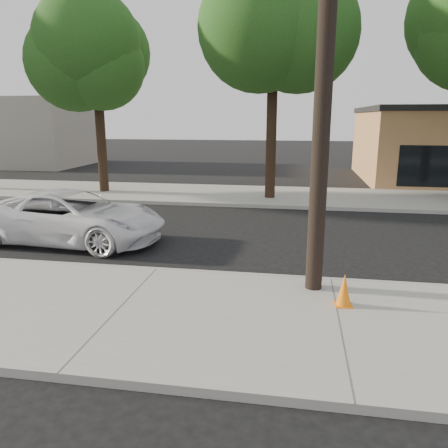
{
  "coord_description": "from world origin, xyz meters",
  "views": [
    {
      "loc": [
        3.18,
        -11.42,
        3.61
      ],
      "look_at": [
        1.41,
        -0.94,
        1.0
      ],
      "focal_mm": 35.0,
      "sensor_mm": 36.0,
      "label": 1
    }
  ],
  "objects": [
    {
      "name": "curb_near",
      "position": [
        0.0,
        -2.1,
        0.07
      ],
      "size": [
        90.0,
        0.12,
        0.16
      ],
      "primitive_type": "cube",
      "color": "#9E9B93",
      "rests_on": "ground"
    },
    {
      "name": "ground",
      "position": [
        0.0,
        0.0,
        0.0
      ],
      "size": [
        120.0,
        120.0,
        0.0
      ],
      "primitive_type": "plane",
      "color": "black",
      "rests_on": "ground"
    },
    {
      "name": "traffic_cone",
      "position": [
        4.13,
        -3.5,
        0.45
      ],
      "size": [
        0.35,
        0.35,
        0.62
      ],
      "rotation": [
        0.0,
        0.0,
        0.11
      ],
      "color": "orange",
      "rests_on": "near_sidewalk"
    },
    {
      "name": "far_sidewalk",
      "position": [
        0.0,
        8.5,
        0.07
      ],
      "size": [
        90.0,
        5.0,
        0.15
      ],
      "primitive_type": "cube",
      "color": "gray",
      "rests_on": "ground"
    },
    {
      "name": "utility_pole",
      "position": [
        3.6,
        -2.7,
        4.7
      ],
      "size": [
        1.4,
        0.34,
        9.0
      ],
      "color": "black",
      "rests_on": "near_sidewalk"
    },
    {
      "name": "police_cruiser",
      "position": [
        -3.31,
        0.13,
        0.77
      ],
      "size": [
        5.69,
        2.96,
        1.53
      ],
      "primitive_type": "imported",
      "rotation": [
        0.0,
        0.0,
        1.49
      ],
      "color": "white",
      "rests_on": "ground"
    },
    {
      "name": "tree_b",
      "position": [
        -5.81,
        8.06,
        6.15
      ],
      "size": [
        4.34,
        4.2,
        8.45
      ],
      "color": "black",
      "rests_on": "far_sidewalk"
    },
    {
      "name": "tree_c",
      "position": [
        2.22,
        7.64,
        6.91
      ],
      "size": [
        4.96,
        4.8,
        9.55
      ],
      "color": "black",
      "rests_on": "far_sidewalk"
    },
    {
      "name": "near_sidewalk",
      "position": [
        0.0,
        -4.3,
        0.07
      ],
      "size": [
        90.0,
        4.4,
        0.15
      ],
      "primitive_type": "cube",
      "color": "gray",
      "rests_on": "ground"
    }
  ]
}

